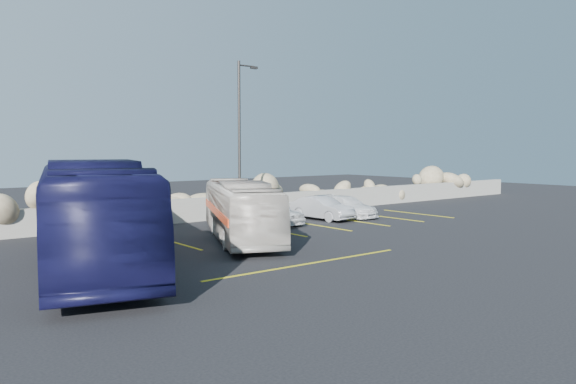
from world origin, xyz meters
TOP-DOWN VIEW (x-y plane):
  - ground at (0.00, 0.00)m, footprint 90.00×90.00m
  - seawall at (0.00, 12.00)m, footprint 60.00×0.40m
  - riprap_pile at (0.00, 13.20)m, footprint 54.00×2.80m
  - parking_lines at (4.64, 5.57)m, footprint 18.16×9.36m
  - lamppost at (2.56, 9.50)m, footprint 1.14×0.18m
  - vintage_bus at (-0.03, 5.61)m, footprint 5.55×8.82m
  - tour_coach at (-6.66, 4.22)m, footprint 6.08×12.56m
  - car_a at (3.81, 8.55)m, footprint 1.60×3.79m
  - car_b at (6.98, 8.44)m, footprint 1.63×3.82m
  - car_c at (8.83, 8.48)m, footprint 1.62×3.96m

SIDE VIEW (x-z plane):
  - ground at x=0.00m, z-range 0.00..0.00m
  - parking_lines at x=4.64m, z-range 0.00..0.01m
  - car_c at x=8.83m, z-range 0.00..1.15m
  - seawall at x=0.00m, z-range 0.00..1.20m
  - car_b at x=6.98m, z-range 0.00..1.23m
  - car_a at x=3.81m, z-range 0.00..1.28m
  - vintage_bus at x=-0.03m, z-range 0.00..2.44m
  - riprap_pile at x=0.00m, z-range 0.00..2.60m
  - tour_coach at x=-6.66m, z-range 0.00..3.41m
  - lamppost at x=2.56m, z-range 0.30..8.30m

